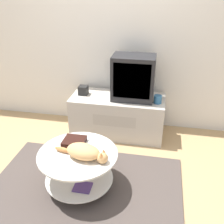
# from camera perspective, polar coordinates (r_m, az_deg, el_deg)

# --- Properties ---
(ground_plane) EXTENTS (12.00, 12.00, 0.00)m
(ground_plane) POSITION_cam_1_polar(r_m,az_deg,el_deg) (2.75, -5.85, -16.37)
(ground_plane) COLOR tan
(wall_back) EXTENTS (8.00, 0.05, 2.60)m
(wall_back) POSITION_cam_1_polar(r_m,az_deg,el_deg) (3.47, 0.21, 17.50)
(wall_back) COLOR silver
(wall_back) RESTS_ON ground_plane
(rug) EXTENTS (1.90, 1.29, 0.02)m
(rug) POSITION_cam_1_polar(r_m,az_deg,el_deg) (2.74, -5.86, -16.22)
(rug) COLOR #4C423D
(rug) RESTS_ON ground_plane
(tv_stand) EXTENTS (1.20, 0.52, 0.53)m
(tv_stand) POSITION_cam_1_polar(r_m,az_deg,el_deg) (3.46, 1.23, -0.75)
(tv_stand) COLOR beige
(tv_stand) RESTS_ON ground_plane
(tv) EXTENTS (0.51, 0.33, 0.55)m
(tv) POSITION_cam_1_polar(r_m,az_deg,el_deg) (3.22, 4.65, 7.43)
(tv) COLOR #232326
(tv) RESTS_ON tv_stand
(speaker) EXTENTS (0.11, 0.11, 0.11)m
(speaker) POSITION_cam_1_polar(r_m,az_deg,el_deg) (3.43, -6.27, 4.74)
(speaker) COLOR black
(speaker) RESTS_ON tv_stand
(mug) EXTENTS (0.10, 0.10, 0.10)m
(mug) POSITION_cam_1_polar(r_m,az_deg,el_deg) (3.22, 9.92, 2.75)
(mug) COLOR teal
(mug) RESTS_ON tv_stand
(coffee_table) EXTENTS (0.76, 0.76, 0.41)m
(coffee_table) POSITION_cam_1_polar(r_m,az_deg,el_deg) (2.59, -7.29, -11.47)
(coffee_table) COLOR #B2B2B7
(coffee_table) RESTS_ON rug
(dvd_box) EXTENTS (0.21, 0.20, 0.05)m
(dvd_box) POSITION_cam_1_polar(r_m,az_deg,el_deg) (2.62, -8.22, -6.41)
(dvd_box) COLOR black
(dvd_box) RESTS_ON coffee_table
(cat) EXTENTS (0.54, 0.25, 0.14)m
(cat) POSITION_cam_1_polar(r_m,az_deg,el_deg) (2.40, -5.96, -8.67)
(cat) COLOR tan
(cat) RESTS_ON coffee_table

